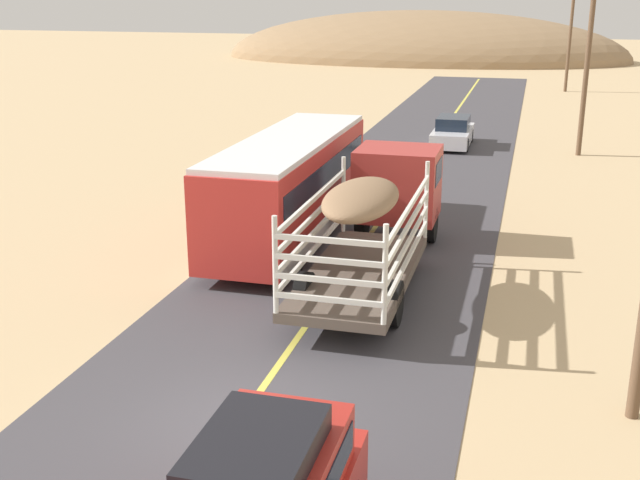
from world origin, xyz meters
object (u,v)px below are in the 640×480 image
livestock_truck (385,201)px  bus (290,185)px  car_far (453,133)px  power_pole_mid (587,64)px  power_pole_far (571,31)px

livestock_truck → bus: (-3.25, 1.38, -0.04)m
bus → car_far: bus is taller
livestock_truck → car_far: livestock_truck is taller
bus → power_pole_mid: (9.35, 16.08, 2.50)m
power_pole_far → car_far: bearing=-103.9°
livestock_truck → car_far: size_ratio=2.20×
livestock_truck → car_far: bearing=89.7°
livestock_truck → car_far: 18.15m
livestock_truck → power_pole_mid: power_pole_mid is taller
power_pole_mid → power_pole_far: 24.93m
power_pole_mid → bus: bearing=-120.2°
livestock_truck → power_pole_far: (6.10, 42.39, 2.67)m
car_far → power_pole_far: size_ratio=0.53×
bus → power_pole_far: bearing=77.2°
power_pole_mid → power_pole_far: (0.00, 24.93, 0.21)m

